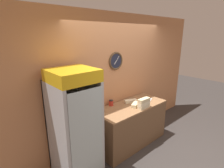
{
  "coord_description": "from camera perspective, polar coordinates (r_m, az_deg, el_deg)",
  "views": [
    {
      "loc": [
        -2.53,
        -1.34,
        2.3
      ],
      "look_at": [
        -0.56,
        0.86,
        1.44
      ],
      "focal_mm": 28.0,
      "sensor_mm": 36.0,
      "label": 1
    }
  ],
  "objects": [
    {
      "name": "prep_counter",
      "position": [
        3.85,
        6.03,
        -12.92
      ],
      "size": [
        1.61,
        0.68,
        0.87
      ],
      "color": "brown",
      "rests_on": "ground_plane"
    },
    {
      "name": "ground_plane",
      "position": [
        3.67,
        17.07,
        -23.48
      ],
      "size": [
        14.0,
        14.0,
        0.0
      ],
      "primitive_type": "plane",
      "color": "#383330"
    },
    {
      "name": "wall_back",
      "position": [
        3.75,
        2.05,
        1.57
      ],
      "size": [
        5.2,
        0.09,
        2.7
      ],
      "color": "tan",
      "rests_on": "ground_plane"
    },
    {
      "name": "sandwich_stack_top",
      "position": [
        3.5,
        10.39,
        -5.2
      ],
      "size": [
        0.28,
        0.11,
        0.07
      ],
      "color": "beige",
      "rests_on": "sandwich_stack_middle"
    },
    {
      "name": "condiment_jar",
      "position": [
        3.6,
        -0.29,
        -6.17
      ],
      "size": [
        0.09,
        0.09,
        0.12
      ],
      "color": "#B72D23",
      "rests_on": "prep_counter"
    },
    {
      "name": "sandwich_stack_middle",
      "position": [
        3.52,
        10.34,
        -6.24
      ],
      "size": [
        0.28,
        0.11,
        0.07
      ],
      "color": "beige",
      "rests_on": "sandwich_stack_bottom"
    },
    {
      "name": "chefs_knife",
      "position": [
        3.94,
        12.14,
        -5.36
      ],
      "size": [
        0.28,
        0.15,
        0.02
      ],
      "color": "silver",
      "rests_on": "prep_counter"
    },
    {
      "name": "beverage_cooler",
      "position": [
        2.87,
        -12.67,
        -11.48
      ],
      "size": [
        0.64,
        0.71,
        1.82
      ],
      "color": "#B2B7BC",
      "rests_on": "ground_plane"
    },
    {
      "name": "sandwich_flat_left",
      "position": [
        3.8,
        6.1,
        -5.56
      ],
      "size": [
        0.29,
        0.19,
        0.06
      ],
      "color": "beige",
      "rests_on": "prep_counter"
    },
    {
      "name": "sandwich_flat_right",
      "position": [
        3.62,
        7.58,
        -6.66
      ],
      "size": [
        0.28,
        0.21,
        0.07
      ],
      "color": "beige",
      "rests_on": "prep_counter"
    },
    {
      "name": "sandwich_stack_bottom",
      "position": [
        3.55,
        10.28,
        -7.27
      ],
      "size": [
        0.28,
        0.11,
        0.07
      ],
      "color": "beige",
      "rests_on": "prep_counter"
    }
  ]
}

